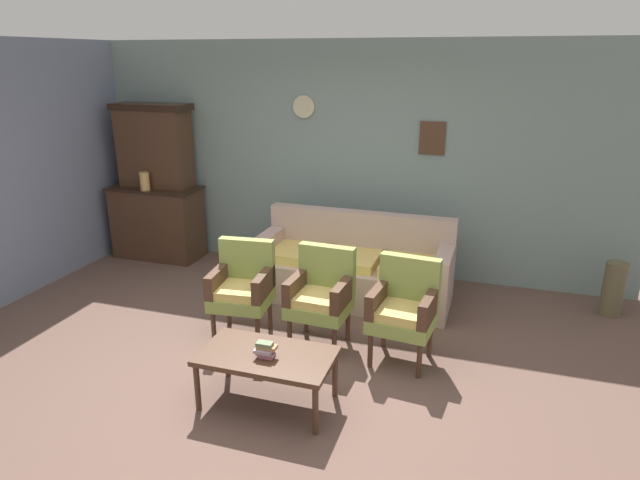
{
  "coord_description": "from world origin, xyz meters",
  "views": [
    {
      "loc": [
        1.6,
        -3.63,
        2.52
      ],
      "look_at": [
        0.07,
        1.1,
        0.85
      ],
      "focal_mm": 30.96,
      "sensor_mm": 36.0,
      "label": 1
    }
  ],
  "objects_px": {
    "armchair_row_middle": "(243,285)",
    "book_stack_on_table": "(266,350)",
    "coffee_table": "(267,359)",
    "floral_couch": "(354,270)",
    "vase_on_cabinet": "(145,181)",
    "armchair_by_doorway": "(404,306)",
    "armchair_near_couch_end": "(321,293)",
    "floor_vase_by_wall": "(613,289)",
    "side_cabinet": "(158,222)"
  },
  "relations": [
    {
      "from": "armchair_by_doorway",
      "to": "book_stack_on_table",
      "type": "xyz_separation_m",
      "value": [
        -0.84,
        -1.0,
        -0.02
      ]
    },
    {
      "from": "armchair_near_couch_end",
      "to": "armchair_by_doorway",
      "type": "xyz_separation_m",
      "value": [
        0.75,
        -0.05,
        0.0
      ]
    },
    {
      "from": "book_stack_on_table",
      "to": "floor_vase_by_wall",
      "type": "height_order",
      "value": "floor_vase_by_wall"
    },
    {
      "from": "armchair_row_middle",
      "to": "book_stack_on_table",
      "type": "xyz_separation_m",
      "value": [
        0.66,
        -1.0,
        -0.02
      ]
    },
    {
      "from": "side_cabinet",
      "to": "floor_vase_by_wall",
      "type": "relative_size",
      "value": 2.06
    },
    {
      "from": "floral_couch",
      "to": "coffee_table",
      "type": "xyz_separation_m",
      "value": [
        -0.13,
        -2.07,
        0.05
      ]
    },
    {
      "from": "book_stack_on_table",
      "to": "floral_couch",
      "type": "bearing_deg",
      "value": 86.9
    },
    {
      "from": "vase_on_cabinet",
      "to": "coffee_table",
      "type": "distance_m",
      "value": 3.62
    },
    {
      "from": "side_cabinet",
      "to": "vase_on_cabinet",
      "type": "relative_size",
      "value": 5.1
    },
    {
      "from": "book_stack_on_table",
      "to": "coffee_table",
      "type": "bearing_deg",
      "value": 106.76
    },
    {
      "from": "armchair_row_middle",
      "to": "book_stack_on_table",
      "type": "bearing_deg",
      "value": -56.59
    },
    {
      "from": "vase_on_cabinet",
      "to": "book_stack_on_table",
      "type": "relative_size",
      "value": 1.45
    },
    {
      "from": "armchair_row_middle",
      "to": "floor_vase_by_wall",
      "type": "relative_size",
      "value": 1.6
    },
    {
      "from": "armchair_row_middle",
      "to": "armchair_near_couch_end",
      "type": "xyz_separation_m",
      "value": [
        0.75,
        0.05,
        0.0
      ]
    },
    {
      "from": "side_cabinet",
      "to": "armchair_near_couch_end",
      "type": "bearing_deg",
      "value": -29.92
    },
    {
      "from": "floral_couch",
      "to": "armchair_near_couch_end",
      "type": "xyz_separation_m",
      "value": [
        -0.02,
        -1.07,
        0.17
      ]
    },
    {
      "from": "armchair_near_couch_end",
      "to": "floor_vase_by_wall",
      "type": "distance_m",
      "value": 3.02
    },
    {
      "from": "side_cabinet",
      "to": "armchair_near_couch_end",
      "type": "relative_size",
      "value": 1.28
    },
    {
      "from": "floral_couch",
      "to": "book_stack_on_table",
      "type": "relative_size",
      "value": 13.37
    },
    {
      "from": "side_cabinet",
      "to": "coffee_table",
      "type": "height_order",
      "value": "side_cabinet"
    },
    {
      "from": "armchair_by_doorway",
      "to": "book_stack_on_table",
      "type": "height_order",
      "value": "armchair_by_doorway"
    },
    {
      "from": "floor_vase_by_wall",
      "to": "armchair_by_doorway",
      "type": "bearing_deg",
      "value": -141.06
    },
    {
      "from": "armchair_by_doorway",
      "to": "vase_on_cabinet",
      "type": "bearing_deg",
      "value": 157.63
    },
    {
      "from": "floral_couch",
      "to": "armchair_near_couch_end",
      "type": "distance_m",
      "value": 1.08
    },
    {
      "from": "book_stack_on_table",
      "to": "side_cabinet",
      "type": "bearing_deg",
      "value": 135.21
    },
    {
      "from": "vase_on_cabinet",
      "to": "floor_vase_by_wall",
      "type": "distance_m",
      "value": 5.42
    },
    {
      "from": "armchair_near_couch_end",
      "to": "floor_vase_by_wall",
      "type": "relative_size",
      "value": 1.6
    },
    {
      "from": "book_stack_on_table",
      "to": "floor_vase_by_wall",
      "type": "bearing_deg",
      "value": 42.79
    },
    {
      "from": "armchair_row_middle",
      "to": "armchair_near_couch_end",
      "type": "height_order",
      "value": "same"
    },
    {
      "from": "vase_on_cabinet",
      "to": "armchair_by_doorway",
      "type": "relative_size",
      "value": 0.25
    },
    {
      "from": "armchair_row_middle",
      "to": "armchair_by_doorway",
      "type": "height_order",
      "value": "same"
    },
    {
      "from": "coffee_table",
      "to": "vase_on_cabinet",
      "type": "bearing_deg",
      "value": 137.75
    },
    {
      "from": "side_cabinet",
      "to": "floral_couch",
      "type": "relative_size",
      "value": 0.55
    },
    {
      "from": "armchair_row_middle",
      "to": "coffee_table",
      "type": "bearing_deg",
      "value": -55.89
    },
    {
      "from": "vase_on_cabinet",
      "to": "armchair_by_doorway",
      "type": "height_order",
      "value": "vase_on_cabinet"
    },
    {
      "from": "armchair_near_couch_end",
      "to": "book_stack_on_table",
      "type": "bearing_deg",
      "value": -94.96
    },
    {
      "from": "vase_on_cabinet",
      "to": "floral_couch",
      "type": "bearing_deg",
      "value": -6.58
    },
    {
      "from": "vase_on_cabinet",
      "to": "armchair_near_couch_end",
      "type": "bearing_deg",
      "value": -26.92
    },
    {
      "from": "vase_on_cabinet",
      "to": "floor_vase_by_wall",
      "type": "relative_size",
      "value": 0.4
    },
    {
      "from": "floral_couch",
      "to": "book_stack_on_table",
      "type": "bearing_deg",
      "value": -93.1
    },
    {
      "from": "coffee_table",
      "to": "floral_couch",
      "type": "bearing_deg",
      "value": 86.44
    },
    {
      "from": "armchair_near_couch_end",
      "to": "armchair_by_doorway",
      "type": "bearing_deg",
      "value": -3.52
    },
    {
      "from": "side_cabinet",
      "to": "armchair_row_middle",
      "type": "height_order",
      "value": "side_cabinet"
    },
    {
      "from": "vase_on_cabinet",
      "to": "coffee_table",
      "type": "relative_size",
      "value": 0.23
    },
    {
      "from": "floral_couch",
      "to": "vase_on_cabinet",
      "type": "bearing_deg",
      "value": 173.42
    },
    {
      "from": "armchair_by_doorway",
      "to": "floor_vase_by_wall",
      "type": "distance_m",
      "value": 2.42
    },
    {
      "from": "side_cabinet",
      "to": "vase_on_cabinet",
      "type": "height_order",
      "value": "vase_on_cabinet"
    },
    {
      "from": "armchair_by_doorway",
      "to": "armchair_near_couch_end",
      "type": "bearing_deg",
      "value": 176.48
    },
    {
      "from": "vase_on_cabinet",
      "to": "armchair_near_couch_end",
      "type": "xyz_separation_m",
      "value": [
        2.74,
        -1.39,
        -0.54
      ]
    },
    {
      "from": "floral_couch",
      "to": "armchair_near_couch_end",
      "type": "bearing_deg",
      "value": -91.28
    }
  ]
}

